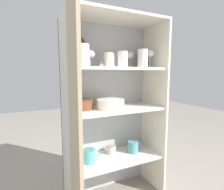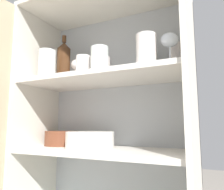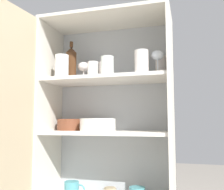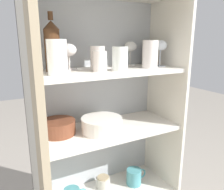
{
  "view_description": "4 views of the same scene",
  "coord_description": "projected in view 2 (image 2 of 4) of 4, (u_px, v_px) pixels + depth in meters",
  "views": [
    {
      "loc": [
        -0.59,
        -1.04,
        1.0
      ],
      "look_at": [
        -0.02,
        0.17,
        0.83
      ],
      "focal_mm": 28.0,
      "sensor_mm": 36.0,
      "label": 1
    },
    {
      "loc": [
        0.45,
        -0.68,
        0.84
      ],
      "look_at": [
        0.04,
        0.18,
        0.97
      ],
      "focal_mm": 35.0,
      "sensor_mm": 36.0,
      "label": 2
    },
    {
      "loc": [
        0.45,
        -1.31,
        0.79
      ],
      "look_at": [
        0.04,
        0.14,
        0.94
      ],
      "focal_mm": 42.0,
      "sensor_mm": 36.0,
      "label": 3
    },
    {
      "loc": [
        -0.48,
        -0.8,
        1.18
      ],
      "look_at": [
        0.01,
        0.14,
        0.92
      ],
      "focal_mm": 35.0,
      "sensor_mm": 36.0,
      "label": 4
    }
  ],
  "objects": [
    {
      "name": "wine_glass_2",
      "position": [
        170.0,
        43.0,
        0.83
      ],
      "size": [
        0.07,
        0.07,
        0.14
      ],
      "color": "white",
      "rests_on": "shelf_board_upper"
    },
    {
      "name": "cupboard_back_panel",
      "position": [
        117.0,
        154.0,
        1.06
      ],
      "size": [
        0.76,
        0.02,
        1.39
      ],
      "primitive_type": "cube",
      "color": "#B2B7BC",
      "rests_on": "ground_plane"
    },
    {
      "name": "tumbler_glass_4",
      "position": [
        102.0,
        69.0,
        1.04
      ],
      "size": [
        0.07,
        0.07,
        0.11
      ],
      "color": "silver",
      "rests_on": "shelf_board_upper"
    },
    {
      "name": "cupboard_side_right",
      "position": [
        195.0,
        165.0,
        0.76
      ],
      "size": [
        0.02,
        0.34,
        1.39
      ],
      "primitive_type": "cube",
      "color": "silver",
      "rests_on": "ground_plane"
    },
    {
      "name": "shelf_board_middle",
      "position": [
        101.0,
        151.0,
        0.92
      ],
      "size": [
        0.72,
        0.31,
        0.02
      ],
      "primitive_type": "cube",
      "color": "silver"
    },
    {
      "name": "wine_bottle",
      "position": [
        64.0,
        63.0,
        1.13
      ],
      "size": [
        0.07,
        0.07,
        0.26
      ],
      "color": "#4C2D19",
      "rests_on": "shelf_board_upper"
    },
    {
      "name": "shelf_board_upper",
      "position": [
        102.0,
        80.0,
        0.96
      ],
      "size": [
        0.72,
        0.31,
        0.02
      ],
      "primitive_type": "cube",
      "color": "silver"
    },
    {
      "name": "tumbler_glass_0",
      "position": [
        47.0,
        65.0,
        1.03
      ],
      "size": [
        0.08,
        0.08,
        0.14
      ],
      "color": "white",
      "rests_on": "shelf_board_upper"
    },
    {
      "name": "wine_glass_1",
      "position": [
        78.0,
        67.0,
        1.11
      ],
      "size": [
        0.08,
        0.08,
        0.12
      ],
      "color": "silver",
      "rests_on": "shelf_board_upper"
    },
    {
      "name": "tumbler_glass_1",
      "position": [
        177.0,
        59.0,
        0.92
      ],
      "size": [
        0.07,
        0.07,
        0.13
      ],
      "color": "silver",
      "rests_on": "shelf_board_upper"
    },
    {
      "name": "cupboard_top_panel",
      "position": [
        102.0,
        2.0,
        1.02
      ],
      "size": [
        0.76,
        0.34,
        0.02
      ],
      "primitive_type": "cube",
      "color": "silver",
      "rests_on": "cupboard_side_left"
    },
    {
      "name": "tumbler_glass_2",
      "position": [
        146.0,
        52.0,
        0.84
      ],
      "size": [
        0.08,
        0.08,
        0.14
      ],
      "color": "silver",
      "rests_on": "shelf_board_upper"
    },
    {
      "name": "cupboard_side_left",
      "position": [
        35.0,
        154.0,
        1.08
      ],
      "size": [
        0.02,
        0.34,
        1.39
      ],
      "primitive_type": "cube",
      "color": "silver",
      "rests_on": "ground_plane"
    },
    {
      "name": "mixing_bowl_large",
      "position": [
        62.0,
        138.0,
        1.08
      ],
      "size": [
        0.17,
        0.17,
        0.07
      ],
      "color": "brown",
      "rests_on": "shelf_board_middle"
    },
    {
      "name": "tumbler_glass_5",
      "position": [
        83.0,
        66.0,
        0.96
      ],
      "size": [
        0.06,
        0.06,
        0.09
      ],
      "color": "silver",
      "rests_on": "shelf_board_upper"
    },
    {
      "name": "tumbler_glass_3",
      "position": [
        100.0,
        60.0,
        0.9
      ],
      "size": [
        0.07,
        0.07,
        0.11
      ],
      "color": "white",
      "rests_on": "shelf_board_upper"
    },
    {
      "name": "wine_glass_0",
      "position": [
        149.0,
        57.0,
        0.99
      ],
      "size": [
        0.07,
        0.07,
        0.13
      ],
      "color": "white",
      "rests_on": "shelf_board_upper"
    },
    {
      "name": "plate_stack_white",
      "position": [
        90.0,
        140.0,
        0.93
      ],
      "size": [
        0.21,
        0.21,
        0.07
      ],
      "color": "white",
      "rests_on": "shelf_board_middle"
    }
  ]
}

